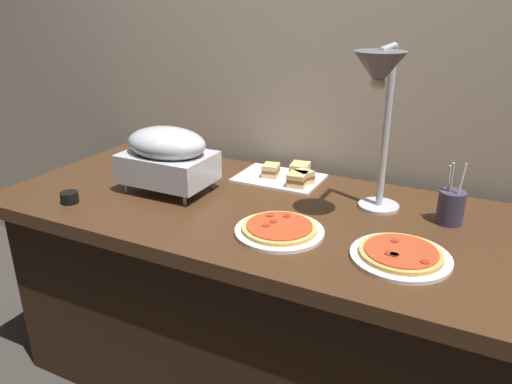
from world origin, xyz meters
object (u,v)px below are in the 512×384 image
object	(u,v)px
sauce_cup_far	(188,159)
sandwich_platter	(287,176)
pizza_plate_center	(401,255)
utensil_holder	(451,207)
chafing_dish	(167,155)
heat_lamp	(380,89)
sauce_cup_near	(69,197)
pizza_plate_front	(279,229)

from	to	relation	value
sauce_cup_far	sandwich_platter	bearing A→B (deg)	0.05
sauce_cup_far	pizza_plate_center	bearing A→B (deg)	-23.30
sandwich_platter	utensil_holder	bearing A→B (deg)	-11.24
chafing_dish	sauce_cup_far	size ratio (longest dim) A/B	5.41
heat_lamp	chafing_dish	bearing A→B (deg)	-176.39
utensil_holder	pizza_plate_center	bearing A→B (deg)	-106.47
sandwich_platter	sauce_cup_near	world-z (taller)	sandwich_platter
chafing_dish	sauce_cup_near	distance (m)	0.38
sauce_cup_near	chafing_dish	bearing A→B (deg)	46.46
pizza_plate_front	sandwich_platter	xyz separation A→B (m)	(-0.16, 0.44, 0.01)
pizza_plate_center	sauce_cup_near	xyz separation A→B (m)	(-1.14, -0.12, 0.01)
heat_lamp	sandwich_platter	xyz separation A→B (m)	(-0.39, 0.25, -0.41)
sandwich_platter	sauce_cup_near	bearing A→B (deg)	-137.49
chafing_dish	heat_lamp	xyz separation A→B (m)	(0.75, 0.05, 0.30)
chafing_dish	sandwich_platter	bearing A→B (deg)	39.47
chafing_dish	sauce_cup_far	xyz separation A→B (m)	(-0.12, 0.29, -0.12)
chafing_dish	utensil_holder	xyz separation A→B (m)	(0.98, 0.17, -0.08)
pizza_plate_front	sauce_cup_far	size ratio (longest dim) A/B	4.61
chafing_dish	sauce_cup_far	world-z (taller)	chafing_dish
heat_lamp	sauce_cup_far	distance (m)	0.99
sauce_cup_near	sauce_cup_far	bearing A→B (deg)	76.72
chafing_dish	utensil_holder	world-z (taller)	chafing_dish
pizza_plate_front	utensil_holder	bearing A→B (deg)	34.31
sandwich_platter	sauce_cup_near	distance (m)	0.82
pizza_plate_center	utensil_holder	world-z (taller)	utensil_holder
chafing_dish	sauce_cup_near	size ratio (longest dim) A/B	5.24
pizza_plate_center	sauce_cup_near	size ratio (longest dim) A/B	4.49
chafing_dish	sauce_cup_far	bearing A→B (deg)	111.43
utensil_holder	sauce_cup_near	bearing A→B (deg)	-160.75
sandwich_platter	chafing_dish	bearing A→B (deg)	-140.53
sandwich_platter	utensil_holder	distance (m)	0.64
sauce_cup_far	sauce_cup_near	bearing A→B (deg)	-103.28
pizza_plate_front	sandwich_platter	distance (m)	0.47
pizza_plate_center	utensil_holder	xyz separation A→B (m)	(0.09, 0.31, 0.05)
chafing_dish	utensil_holder	bearing A→B (deg)	9.83
chafing_dish	pizza_plate_center	xyz separation A→B (m)	(0.89, -0.14, -0.13)
pizza_plate_center	sandwich_platter	bearing A→B (deg)	140.88
sauce_cup_far	pizza_plate_front	bearing A→B (deg)	-34.59
sauce_cup_far	utensil_holder	size ratio (longest dim) A/B	0.29
heat_lamp	sauce_cup_near	world-z (taller)	heat_lamp
utensil_holder	pizza_plate_front	bearing A→B (deg)	-145.69
pizza_plate_center	sandwich_platter	xyz separation A→B (m)	(-0.53, 0.43, 0.01)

